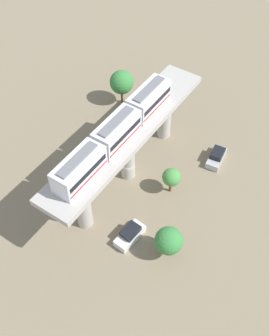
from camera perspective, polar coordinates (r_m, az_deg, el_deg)
The scene contains 8 objects.
ground_plane at distance 56.10m, azimuth -0.91°, elevation -0.92°, with size 120.00×120.00×0.00m, color #84755B.
viaduct at distance 51.33m, azimuth -0.99°, elevation 3.60°, with size 5.20×28.85×8.54m.
train at distance 47.50m, azimuth -2.51°, elevation 5.15°, with size 2.64×20.50×3.24m.
parked_car_white at distance 49.72m, azimuth -0.64°, elevation -9.30°, with size 2.15×4.34×1.76m.
parked_car_silver at distance 58.41m, azimuth 11.43°, elevation 1.56°, with size 2.31×4.39×1.76m.
tree_near_viaduct at distance 64.35m, azimuth -1.83°, elevation 11.91°, with size 3.72×3.72×5.84m.
tree_mid_lot at distance 52.39m, azimuth 5.18°, elevation -1.31°, with size 2.41×2.41×4.03m.
tree_far_corner at distance 46.91m, azimuth 4.81°, elevation -10.14°, with size 3.29×3.29×4.58m.
Camera 1 is at (20.58, -29.06, 43.35)m, focal length 43.50 mm.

